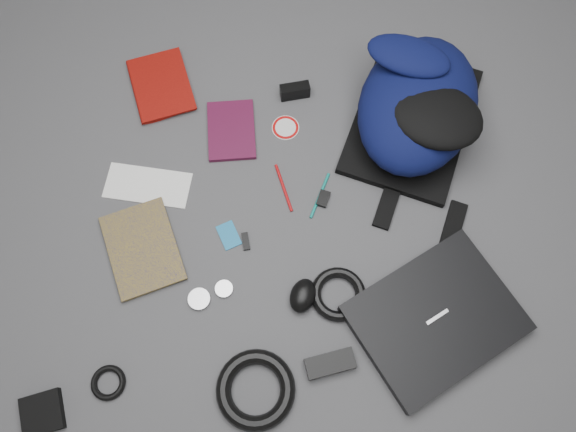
{
  "coord_description": "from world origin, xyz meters",
  "views": [
    {
      "loc": [
        -0.01,
        -0.51,
        1.42
      ],
      "look_at": [
        0.0,
        0.0,
        0.02
      ],
      "focal_mm": 35.0,
      "sensor_mm": 36.0,
      "label": 1
    }
  ],
  "objects_px": {
    "dvd_case": "(231,130)",
    "pouch": "(42,413)",
    "textbook_red": "(134,93)",
    "compact_camera": "(295,91)",
    "backpack": "(418,104)",
    "power_brick": "(330,364)",
    "laptop": "(435,318)",
    "mouse": "(303,296)",
    "comic_book": "(110,260)"
  },
  "relations": [
    {
      "from": "comic_book",
      "to": "dvd_case",
      "type": "bearing_deg",
      "value": 30.99
    },
    {
      "from": "backpack",
      "to": "compact_camera",
      "type": "relative_size",
      "value": 5.72
    },
    {
      "from": "power_brick",
      "to": "backpack",
      "type": "bearing_deg",
      "value": 55.19
    },
    {
      "from": "textbook_red",
      "to": "compact_camera",
      "type": "bearing_deg",
      "value": -17.65
    },
    {
      "from": "textbook_red",
      "to": "mouse",
      "type": "bearing_deg",
      "value": -68.46
    },
    {
      "from": "laptop",
      "to": "compact_camera",
      "type": "distance_m",
      "value": 0.74
    },
    {
      "from": "comic_book",
      "to": "compact_camera",
      "type": "height_order",
      "value": "compact_camera"
    },
    {
      "from": "dvd_case",
      "to": "pouch",
      "type": "xyz_separation_m",
      "value": [
        -0.43,
        -0.75,
        0.0
      ]
    },
    {
      "from": "dvd_case",
      "to": "pouch",
      "type": "relative_size",
      "value": 1.97
    },
    {
      "from": "comic_book",
      "to": "power_brick",
      "type": "xyz_separation_m",
      "value": [
        0.56,
        -0.27,
        0.01
      ]
    },
    {
      "from": "pouch",
      "to": "compact_camera",
      "type": "bearing_deg",
      "value": 54.66
    },
    {
      "from": "textbook_red",
      "to": "mouse",
      "type": "height_order",
      "value": "mouse"
    },
    {
      "from": "dvd_case",
      "to": "power_brick",
      "type": "height_order",
      "value": "power_brick"
    },
    {
      "from": "comic_book",
      "to": "pouch",
      "type": "distance_m",
      "value": 0.4
    },
    {
      "from": "textbook_red",
      "to": "power_brick",
      "type": "distance_m",
      "value": 0.94
    },
    {
      "from": "textbook_red",
      "to": "compact_camera",
      "type": "relative_size",
      "value": 2.58
    },
    {
      "from": "compact_camera",
      "to": "pouch",
      "type": "height_order",
      "value": "compact_camera"
    },
    {
      "from": "textbook_red",
      "to": "comic_book",
      "type": "height_order",
      "value": "textbook_red"
    },
    {
      "from": "backpack",
      "to": "compact_camera",
      "type": "distance_m",
      "value": 0.35
    },
    {
      "from": "backpack",
      "to": "comic_book",
      "type": "relative_size",
      "value": 2.02
    },
    {
      "from": "textbook_red",
      "to": "power_brick",
      "type": "xyz_separation_m",
      "value": [
        0.54,
        -0.77,
        0.0
      ]
    },
    {
      "from": "compact_camera",
      "to": "mouse",
      "type": "height_order",
      "value": "same"
    },
    {
      "from": "textbook_red",
      "to": "pouch",
      "type": "distance_m",
      "value": 0.89
    },
    {
      "from": "compact_camera",
      "to": "power_brick",
      "type": "distance_m",
      "value": 0.77
    },
    {
      "from": "pouch",
      "to": "backpack",
      "type": "bearing_deg",
      "value": 39.23
    },
    {
      "from": "backpack",
      "to": "textbook_red",
      "type": "relative_size",
      "value": 2.22
    },
    {
      "from": "pouch",
      "to": "laptop",
      "type": "bearing_deg",
      "value": 12.38
    },
    {
      "from": "textbook_red",
      "to": "power_brick",
      "type": "height_order",
      "value": "power_brick"
    },
    {
      "from": "backpack",
      "to": "dvd_case",
      "type": "height_order",
      "value": "backpack"
    },
    {
      "from": "backpack",
      "to": "laptop",
      "type": "height_order",
      "value": "backpack"
    },
    {
      "from": "laptop",
      "to": "dvd_case",
      "type": "xyz_separation_m",
      "value": [
        -0.52,
        0.54,
        -0.01
      ]
    },
    {
      "from": "laptop",
      "to": "comic_book",
      "type": "height_order",
      "value": "laptop"
    },
    {
      "from": "dvd_case",
      "to": "compact_camera",
      "type": "distance_m",
      "value": 0.22
    },
    {
      "from": "textbook_red",
      "to": "dvd_case",
      "type": "relative_size",
      "value": 1.18
    },
    {
      "from": "mouse",
      "to": "backpack",
      "type": "bearing_deg",
      "value": 77.32
    },
    {
      "from": "mouse",
      "to": "textbook_red",
      "type": "bearing_deg",
      "value": 148.14
    },
    {
      "from": "dvd_case",
      "to": "power_brick",
      "type": "bearing_deg",
      "value": -72.11
    },
    {
      "from": "power_brick",
      "to": "pouch",
      "type": "bearing_deg",
      "value": 174.93
    },
    {
      "from": "dvd_case",
      "to": "compact_camera",
      "type": "height_order",
      "value": "compact_camera"
    },
    {
      "from": "compact_camera",
      "to": "pouch",
      "type": "bearing_deg",
      "value": -135.27
    },
    {
      "from": "backpack",
      "to": "pouch",
      "type": "bearing_deg",
      "value": -119.83
    },
    {
      "from": "power_brick",
      "to": "pouch",
      "type": "distance_m",
      "value": 0.7
    },
    {
      "from": "textbook_red",
      "to": "comic_book",
      "type": "xyz_separation_m",
      "value": [
        -0.02,
        -0.5,
        -0.0
      ]
    },
    {
      "from": "comic_book",
      "to": "compact_camera",
      "type": "xyz_separation_m",
      "value": [
        0.49,
        0.49,
        0.01
      ]
    },
    {
      "from": "backpack",
      "to": "dvd_case",
      "type": "xyz_separation_m",
      "value": [
        -0.51,
        -0.02,
        -0.09
      ]
    },
    {
      "from": "backpack",
      "to": "dvd_case",
      "type": "relative_size",
      "value": 2.62
    },
    {
      "from": "compact_camera",
      "to": "pouch",
      "type": "distance_m",
      "value": 1.07
    },
    {
      "from": "dvd_case",
      "to": "pouch",
      "type": "distance_m",
      "value": 0.87
    },
    {
      "from": "laptop",
      "to": "pouch",
      "type": "bearing_deg",
      "value": 161.61
    },
    {
      "from": "laptop",
      "to": "dvd_case",
      "type": "height_order",
      "value": "laptop"
    }
  ]
}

